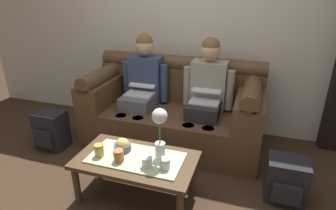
{
  "coord_description": "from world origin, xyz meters",
  "views": [
    {
      "loc": [
        0.86,
        -1.66,
        1.7
      ],
      "look_at": [
        0.04,
        0.85,
        0.58
      ],
      "focal_mm": 29.91,
      "sensor_mm": 36.0,
      "label": 1
    }
  ],
  "objects": [
    {
      "name": "backpack_right",
      "position": [
        1.21,
        0.5,
        0.19
      ],
      "size": [
        0.32,
        0.31,
        0.38
      ],
      "color": "black",
      "rests_on": "ground_plane"
    },
    {
      "name": "cup_near_right",
      "position": [
        -0.3,
        0.05,
        0.45
      ],
      "size": [
        0.08,
        0.08,
        0.1
      ],
      "primitive_type": "cylinder",
      "color": "gold",
      "rests_on": "coffee_table"
    },
    {
      "name": "cup_far_left",
      "position": [
        0.14,
        0.03,
        0.44
      ],
      "size": [
        0.08,
        0.08,
        0.08
      ],
      "primitive_type": "cylinder",
      "color": "white",
      "rests_on": "coffee_table"
    },
    {
      "name": "cup_near_left",
      "position": [
        0.28,
        0.05,
        0.45
      ],
      "size": [
        0.08,
        0.08,
        0.09
      ],
      "primitive_type": "cylinder",
      "color": "silver",
      "rests_on": "coffee_table"
    },
    {
      "name": "snack_bowl",
      "position": [
        -0.15,
        0.19,
        0.44
      ],
      "size": [
        0.15,
        0.15,
        0.12
      ],
      "color": "#4C5666",
      "rests_on": "coffee_table"
    },
    {
      "name": "backpack_left",
      "position": [
        -1.26,
        0.57,
        0.21
      ],
      "size": [
        0.32,
        0.29,
        0.43
      ],
      "color": "black",
      "rests_on": "ground_plane"
    },
    {
      "name": "person_right",
      "position": [
        0.37,
        1.17,
        0.66
      ],
      "size": [
        0.56,
        0.67,
        1.22
      ],
      "color": "#232326",
      "rests_on": "ground_plane"
    },
    {
      "name": "ground_plane",
      "position": [
        0.0,
        0.0,
        0.0
      ],
      "size": [
        14.0,
        14.0,
        0.0
      ],
      "primitive_type": "plane",
      "color": "#382619"
    },
    {
      "name": "flower_vase",
      "position": [
        0.2,
        0.16,
        0.68
      ],
      "size": [
        0.12,
        0.12,
        0.45
      ],
      "color": "silver",
      "rests_on": "coffee_table"
    },
    {
      "name": "couch",
      "position": [
        -0.0,
        1.17,
        0.38
      ],
      "size": [
        1.96,
        0.88,
        0.96
      ],
      "color": "#513823",
      "rests_on": "ground_plane"
    },
    {
      "name": "back_wall_patterned",
      "position": [
        0.0,
        1.7,
        1.45
      ],
      "size": [
        6.0,
        0.12,
        2.9
      ],
      "primitive_type": "cube",
      "color": "beige",
      "rests_on": "ground_plane"
    },
    {
      "name": "coffee_table",
      "position": [
        0.0,
        0.12,
        0.34
      ],
      "size": [
        0.99,
        0.56,
        0.4
      ],
      "color": "#47331E",
      "rests_on": "ground_plane"
    },
    {
      "name": "cup_far_center",
      "position": [
        -0.11,
        0.03,
        0.45
      ],
      "size": [
        0.08,
        0.08,
        0.1
      ],
      "primitive_type": "cylinder",
      "color": "#B26633",
      "rests_on": "coffee_table"
    },
    {
      "name": "person_left",
      "position": [
        -0.37,
        1.17,
        0.66
      ],
      "size": [
        0.56,
        0.67,
        1.22
      ],
      "color": "#595B66",
      "rests_on": "ground_plane"
    }
  ]
}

